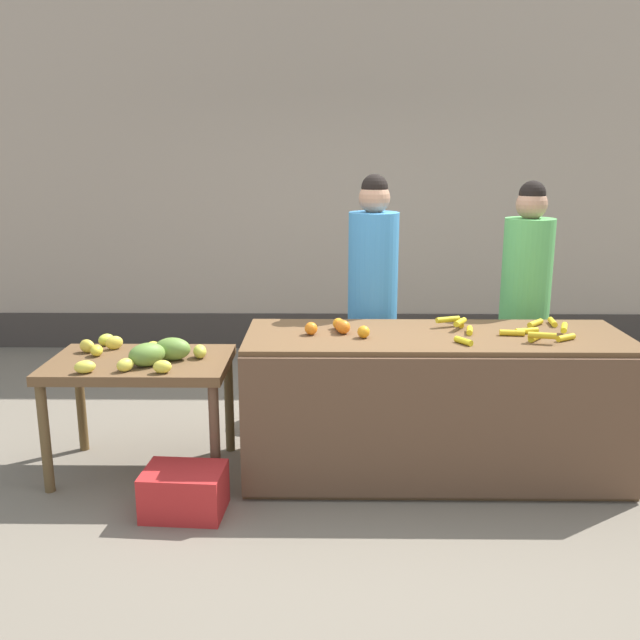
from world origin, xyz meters
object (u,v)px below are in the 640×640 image
at_px(produce_crate, 184,491).
at_px(produce_sack, 280,389).
at_px(vendor_woman_green_shirt, 524,309).
at_px(vendor_woman_blue_shirt, 372,307).

height_order(produce_crate, produce_sack, produce_sack).
relative_size(produce_crate, produce_sack, 0.89).
bearing_deg(vendor_woman_green_shirt, vendor_woman_blue_shirt, -176.54).
height_order(vendor_woman_blue_shirt, produce_sack, vendor_woman_blue_shirt).
relative_size(vendor_woman_blue_shirt, vendor_woman_green_shirt, 1.03).
bearing_deg(produce_crate, vendor_woman_green_shirt, 29.70).
distance_m(vendor_woman_green_shirt, produce_sack, 1.85).
bearing_deg(vendor_woman_blue_shirt, produce_sack, 163.04).
bearing_deg(vendor_woman_blue_shirt, vendor_woman_green_shirt, 3.46).
bearing_deg(produce_sack, produce_crate, -107.68).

